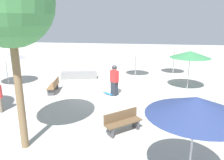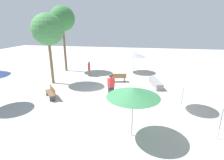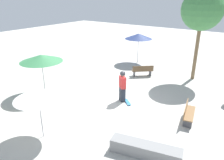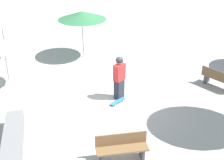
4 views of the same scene
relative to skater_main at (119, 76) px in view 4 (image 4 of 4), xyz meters
The scene contains 9 objects.
ground_plane 1.09m from the skater_main, 143.62° to the right, with size 60.00×60.00×0.00m, color #B2AFA8.
skater_main is the anchor object (origin of this frame).
skateboard 1.02m from the skater_main, 97.66° to the right, with size 0.67×0.74×0.07m.
concrete_ledge 4.80m from the skater_main, 136.47° to the right, with size 1.20×2.81×0.54m.
bench_near 4.54m from the skater_main, 12.69° to the left, with size 1.39×1.49×0.85m.
bench_far 3.85m from the skater_main, 89.09° to the right, with size 1.65×0.74×0.85m.
shade_umbrella_white 5.10m from the skater_main, 168.58° to the left, with size 2.00×2.00×2.18m.
shade_umbrella_tan 7.38m from the skater_main, 145.88° to the left, with size 2.04×2.04×2.39m.
shade_umbrella_green 5.11m from the skater_main, 112.87° to the left, with size 2.53×2.53×2.51m.
Camera 4 is at (0.23, -11.11, 6.48)m, focal length 50.00 mm.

